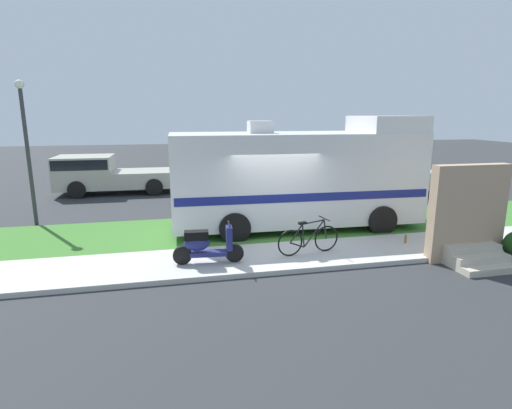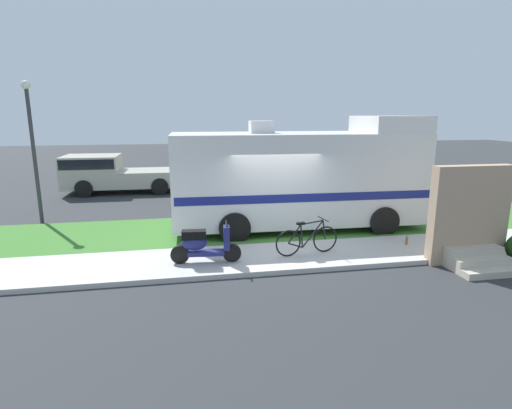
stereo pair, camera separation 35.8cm
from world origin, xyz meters
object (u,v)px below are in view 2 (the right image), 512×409
object	(u,v)px
bottle_green	(463,243)
street_lamp_post	(32,140)
motorhome_rv	(301,177)
scooter	(203,244)
pickup_truck_far	(113,172)
bottle_spare	(407,241)
bicycle	(307,240)
pickup_truck_near	(366,173)

from	to	relation	value
bottle_green	street_lamp_post	xyz separation A→B (m)	(-11.92, 5.13, 2.53)
motorhome_rv	street_lamp_post	distance (m)	8.67
scooter	bottle_green	distance (m)	6.83
pickup_truck_far	bottle_green	size ratio (longest dim) A/B	19.59
motorhome_rv	bottle_spare	world-z (taller)	motorhome_rv
bicycle	bottle_green	xyz separation A→B (m)	(4.22, -0.27, -0.26)
scooter	bicycle	bearing A→B (deg)	2.81
scooter	pickup_truck_near	xyz separation A→B (m)	(7.64, 7.51, 0.41)
scooter	pickup_truck_far	size ratio (longest dim) A/B	0.31
scooter	bottle_green	xyz separation A→B (m)	(6.82, -0.15, -0.34)
bottle_green	street_lamp_post	distance (m)	13.22
motorhome_rv	bicycle	distance (m)	2.96
pickup_truck_far	bottle_spare	world-z (taller)	pickup_truck_far
scooter	pickup_truck_far	xyz separation A→B (m)	(-3.59, 10.30, 0.35)
scooter	motorhome_rv	bearing A→B (deg)	40.90
bottle_green	scooter	bearing A→B (deg)	178.77
bicycle	pickup_truck_far	xyz separation A→B (m)	(-6.19, 10.17, 0.43)
pickup_truck_near	pickup_truck_far	xyz separation A→B (m)	(-11.23, 2.79, -0.05)
pickup_truck_far	street_lamp_post	distance (m)	5.82
pickup_truck_near	bottle_green	distance (m)	7.74
motorhome_rv	street_lamp_post	bearing A→B (deg)	165.14
bicycle	street_lamp_post	size ratio (longest dim) A/B	0.37
bicycle	bottle_green	bearing A→B (deg)	-3.71
motorhome_rv	pickup_truck_far	distance (m)	10.16
bicycle	bottle_spare	size ratio (longest dim) A/B	7.00
bottle_green	bottle_spare	world-z (taller)	bottle_green
bicycle	motorhome_rv	bearing A→B (deg)	77.01
bicycle	pickup_truck_far	size ratio (longest dim) A/B	0.31
bicycle	pickup_truck_far	world-z (taller)	pickup_truck_far
pickup_truck_near	bicycle	bearing A→B (deg)	-124.31
motorhome_rv	bottle_spare	distance (m)	3.62
motorhome_rv	bottle_spare	xyz separation A→B (m)	(2.28, -2.41, -1.45)
pickup_truck_near	street_lamp_post	distance (m)	13.11
pickup_truck_far	street_lamp_post	xyz separation A→B (m)	(-1.51, -5.31, 1.84)
pickup_truck_far	motorhome_rv	bearing A→B (deg)	-47.86
scooter	pickup_truck_far	bearing A→B (deg)	109.23
bicycle	bottle_spare	world-z (taller)	bicycle
bottle_spare	pickup_truck_far	bearing A→B (deg)	132.45
pickup_truck_far	bottle_spare	distance (m)	13.47
scooter	bicycle	world-z (taller)	scooter
motorhome_rv	pickup_truck_near	world-z (taller)	motorhome_rv
scooter	pickup_truck_near	size ratio (longest dim) A/B	0.28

